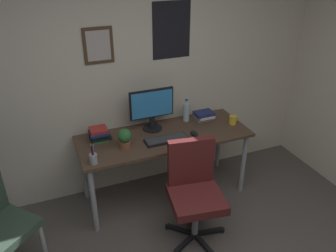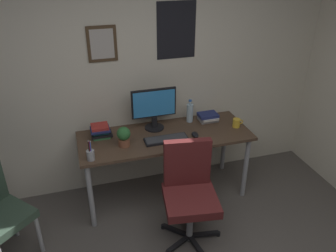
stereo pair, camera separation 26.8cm
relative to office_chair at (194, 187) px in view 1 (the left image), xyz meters
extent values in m
cube|color=beige|center=(-0.28, 1.03, 0.77)|extent=(4.40, 0.08, 2.60)
cube|color=#4C3823|center=(-0.55, 0.98, 1.09)|extent=(0.28, 0.02, 0.34)
cube|color=beige|center=(-0.55, 0.97, 1.09)|extent=(0.22, 0.00, 0.28)
cube|color=black|center=(0.18, 0.99, 1.17)|extent=(0.40, 0.01, 0.56)
cube|color=#4C3828|center=(-0.04, 0.62, 0.20)|extent=(1.73, 0.65, 0.03)
cylinder|color=#9EA0A5|center=(-0.85, 0.35, -0.17)|extent=(0.05, 0.05, 0.72)
cylinder|color=#9EA0A5|center=(0.77, 0.35, -0.17)|extent=(0.05, 0.05, 0.72)
cylinder|color=#9EA0A5|center=(-0.85, 0.89, -0.17)|extent=(0.05, 0.05, 0.72)
cylinder|color=#9EA0A5|center=(0.77, 0.89, -0.17)|extent=(0.05, 0.05, 0.72)
cube|color=#591E1E|center=(-0.01, -0.08, -0.07)|extent=(0.53, 0.53, 0.08)
cube|color=#591E1E|center=(0.02, 0.12, 0.20)|extent=(0.43, 0.13, 0.45)
cylinder|color=#9EA0A5|center=(-0.01, -0.08, -0.32)|extent=(0.07, 0.07, 0.42)
cube|color=black|center=(0.13, -0.10, -0.49)|extent=(0.28, 0.08, 0.03)
cylinder|color=black|center=(0.26, -0.12, -0.51)|extent=(0.05, 0.05, 0.04)
cube|color=black|center=(0.05, 0.05, -0.49)|extent=(0.16, 0.27, 0.03)
cylinder|color=black|center=(0.11, 0.17, -0.51)|extent=(0.05, 0.05, 0.04)
cube|color=black|center=(-0.11, 0.02, -0.49)|extent=(0.23, 0.23, 0.03)
cylinder|color=black|center=(-0.21, 0.12, -0.51)|extent=(0.05, 0.05, 0.04)
cube|color=black|center=(-0.14, -0.14, -0.49)|extent=(0.27, 0.16, 0.03)
cube|color=black|center=(0.01, -0.22, -0.49)|extent=(0.08, 0.28, 0.03)
cube|color=#334738|center=(-1.58, 0.18, -0.09)|extent=(0.59, 0.59, 0.07)
cylinder|color=#9EA0A5|center=(-1.32, 0.16, -0.33)|extent=(0.05, 0.05, 0.41)
cylinder|color=#9EA0A5|center=(-1.56, 0.43, -0.33)|extent=(0.05, 0.05, 0.41)
cylinder|color=black|center=(-0.11, 0.79, 0.23)|extent=(0.20, 0.20, 0.01)
cube|color=black|center=(-0.11, 0.79, 0.29)|extent=(0.05, 0.04, 0.12)
cube|color=black|center=(-0.11, 0.79, 0.50)|extent=(0.46, 0.02, 0.30)
cube|color=#338CD8|center=(-0.11, 0.77, 0.50)|extent=(0.43, 0.00, 0.27)
cube|color=black|center=(-0.06, 0.51, 0.23)|extent=(0.43, 0.15, 0.02)
cube|color=#38383A|center=(-0.06, 0.51, 0.24)|extent=(0.41, 0.13, 0.00)
ellipsoid|color=black|center=(0.24, 0.51, 0.24)|extent=(0.06, 0.11, 0.04)
cylinder|color=silver|center=(0.30, 0.83, 0.32)|extent=(0.07, 0.07, 0.20)
cylinder|color=silver|center=(0.30, 0.83, 0.44)|extent=(0.03, 0.03, 0.04)
cylinder|color=#2659B2|center=(0.30, 0.83, 0.46)|extent=(0.03, 0.03, 0.01)
cylinder|color=yellow|center=(0.72, 0.57, 0.27)|extent=(0.08, 0.08, 0.09)
torus|color=yellow|center=(0.77, 0.57, 0.27)|extent=(0.05, 0.01, 0.05)
cylinder|color=brown|center=(-0.47, 0.53, 0.26)|extent=(0.11, 0.11, 0.07)
sphere|color=#2D6B33|center=(-0.47, 0.53, 0.35)|extent=(0.13, 0.13, 0.13)
ellipsoid|color=#287A38|center=(-0.50, 0.56, 0.36)|extent=(0.07, 0.08, 0.02)
ellipsoid|color=#287A38|center=(-0.44, 0.56, 0.35)|extent=(0.07, 0.08, 0.02)
ellipsoid|color=#287A38|center=(-0.50, 0.50, 0.36)|extent=(0.08, 0.07, 0.02)
cylinder|color=#9EA0A5|center=(-0.80, 0.37, 0.27)|extent=(0.07, 0.07, 0.09)
cylinder|color=#263FBF|center=(-0.79, 0.36, 0.34)|extent=(0.01, 0.01, 0.13)
cylinder|color=red|center=(-0.80, 0.37, 0.34)|extent=(0.01, 0.01, 0.13)
cylinder|color=black|center=(-0.81, 0.36, 0.34)|extent=(0.01, 0.01, 0.13)
cylinder|color=#9EA0A5|center=(-0.79, 0.37, 0.35)|extent=(0.01, 0.03, 0.14)
cylinder|color=#9EA0A5|center=(-0.81, 0.37, 0.35)|extent=(0.01, 0.02, 0.14)
cube|color=gray|center=(0.50, 0.79, 0.24)|extent=(0.19, 0.15, 0.03)
cube|color=silver|center=(0.50, 0.78, 0.26)|extent=(0.18, 0.16, 0.03)
cube|color=navy|center=(0.49, 0.78, 0.29)|extent=(0.20, 0.15, 0.03)
cube|color=#33723F|center=(-0.66, 0.76, 0.23)|extent=(0.17, 0.13, 0.02)
cube|color=black|center=(-0.66, 0.76, 0.25)|extent=(0.20, 0.13, 0.03)
cube|color=#26727A|center=(-0.66, 0.78, 0.28)|extent=(0.15, 0.13, 0.03)
cube|color=navy|center=(-0.67, 0.75, 0.31)|extent=(0.19, 0.16, 0.02)
cube|color=#B22D28|center=(-0.67, 0.77, 0.33)|extent=(0.17, 0.16, 0.03)
camera|label=1|loc=(-1.13, -2.17, 1.90)|focal=36.46mm
camera|label=2|loc=(-0.87, -2.26, 1.90)|focal=36.46mm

